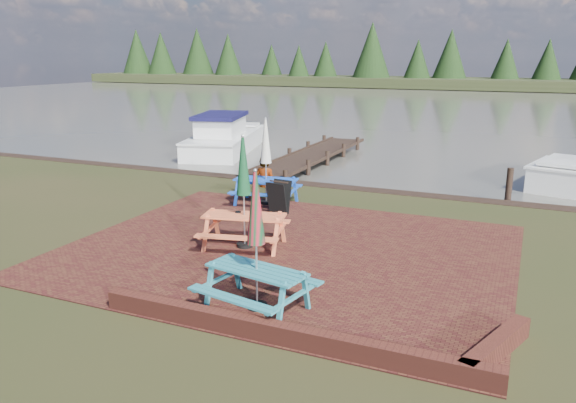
% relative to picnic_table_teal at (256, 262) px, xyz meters
% --- Properties ---
extents(ground, '(120.00, 120.00, 0.00)m').
position_rel_picnic_table_teal_xyz_m(ground, '(-0.67, 1.73, -0.80)').
color(ground, black).
rests_on(ground, ground).
extents(paving, '(9.00, 7.50, 0.02)m').
position_rel_picnic_table_teal_xyz_m(paving, '(-0.67, 2.73, -0.79)').
color(paving, '#3A1412').
rests_on(paving, ground).
extents(brick_wall, '(6.21, 1.79, 0.30)m').
position_rel_picnic_table_teal_xyz_m(brick_wall, '(1.48, -0.68, -0.65)').
color(brick_wall, '#4C1E16').
rests_on(brick_wall, ground).
extents(water, '(120.00, 60.00, 0.02)m').
position_rel_picnic_table_teal_xyz_m(water, '(-0.67, 38.73, -0.80)').
color(water, '#48453D').
rests_on(water, ground).
extents(far_treeline, '(120.00, 10.00, 8.10)m').
position_rel_picnic_table_teal_xyz_m(far_treeline, '(-0.67, 67.73, 2.48)').
color(far_treeline, black).
rests_on(far_treeline, ground).
extents(picnic_table_teal, '(1.89, 1.75, 2.28)m').
position_rel_picnic_table_teal_xyz_m(picnic_table_teal, '(0.00, 0.00, 0.00)').
color(picnic_table_teal, teal).
rests_on(picnic_table_teal, ground).
extents(picnic_table_red, '(2.01, 1.87, 2.38)m').
position_rel_picnic_table_teal_xyz_m(picnic_table_red, '(-1.58, 2.56, 0.03)').
color(picnic_table_red, '#E16539').
rests_on(picnic_table_red, ground).
extents(picnic_table_blue, '(1.89, 1.74, 2.34)m').
position_rel_picnic_table_teal_xyz_m(picnic_table_blue, '(-2.73, 5.98, 0.02)').
color(picnic_table_blue, '#1644AA').
rests_on(picnic_table_blue, ground).
extents(chalkboard, '(0.55, 0.56, 0.86)m').
position_rel_picnic_table_teal_xyz_m(chalkboard, '(-1.99, 5.22, -0.36)').
color(chalkboard, black).
rests_on(chalkboard, ground).
extents(jetty, '(1.76, 9.08, 1.00)m').
position_rel_picnic_table_teal_xyz_m(jetty, '(-4.17, 13.01, -0.68)').
color(jetty, black).
rests_on(jetty, ground).
extents(boat_jetty, '(3.94, 6.96, 1.91)m').
position_rel_picnic_table_teal_xyz_m(boat_jetty, '(-8.60, 13.94, -0.42)').
color(boat_jetty, silver).
rests_on(boat_jetty, ground).
extents(person, '(0.74, 0.51, 1.94)m').
position_rel_picnic_table_teal_xyz_m(person, '(-3.66, 7.84, 0.17)').
color(person, gray).
rests_on(person, ground).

